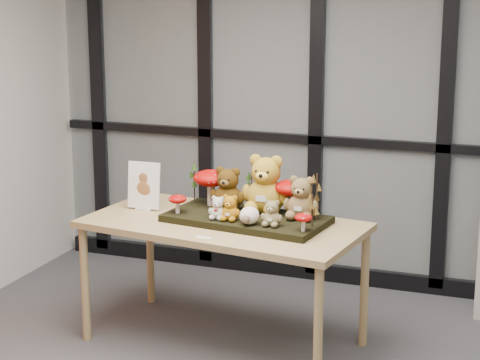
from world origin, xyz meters
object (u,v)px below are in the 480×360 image
at_px(bear_small_yellow, 230,206).
at_px(mushroom_back_right, 292,195).
at_px(plush_cream_hedgehog, 250,215).
at_px(mushroom_front_right, 303,221).
at_px(bear_white_bow, 218,206).
at_px(sign_holder, 144,188).
at_px(display_table, 223,233).
at_px(mushroom_front_left, 178,203).
at_px(bear_brown_medium, 228,186).
at_px(diorama_tray, 246,219).
at_px(bear_beige_small, 272,211).
at_px(bear_tan_back, 302,195).
at_px(bear_pooh_yellow, 266,181).
at_px(mushroom_back_left, 211,186).

height_order(bear_small_yellow, mushroom_back_right, mushroom_back_right).
height_order(plush_cream_hedgehog, mushroom_front_right, plush_cream_hedgehog).
bearing_deg(plush_cream_hedgehog, bear_white_bow, 176.82).
height_order(plush_cream_hedgehog, sign_holder, sign_holder).
xyz_separation_m(display_table, mushroom_front_left, (-0.28, -0.04, 0.17)).
bearing_deg(bear_white_bow, plush_cream_hedgehog, -3.18).
distance_m(display_table, bear_brown_medium, 0.29).
distance_m(diorama_tray, sign_holder, 0.71).
relative_size(diorama_tray, mushroom_front_left, 7.62).
distance_m(display_table, sign_holder, 0.61).
bearing_deg(bear_white_bow, bear_beige_small, 3.53).
xyz_separation_m(plush_cream_hedgehog, mushroom_back_right, (0.16, 0.30, 0.06)).
bearing_deg(bear_brown_medium, mushroom_front_left, -136.96).
distance_m(diorama_tray, bear_beige_small, 0.27).
xyz_separation_m(diorama_tray, bear_beige_small, (0.21, -0.15, 0.10)).
relative_size(bear_tan_back, plush_cream_hedgehog, 2.46).
relative_size(bear_pooh_yellow, mushroom_front_left, 3.12).
xyz_separation_m(bear_tan_back, mushroom_back_right, (-0.08, 0.07, -0.03)).
height_order(display_table, mushroom_front_right, mushroom_front_right).
relative_size(plush_cream_hedgehog, mushroom_front_left, 0.92).
relative_size(plush_cream_hedgehog, mushroom_back_left, 0.46).
height_order(bear_small_yellow, mushroom_front_left, bear_small_yellow).
bearing_deg(diorama_tray, sign_holder, -176.53).
distance_m(bear_small_yellow, mushroom_front_right, 0.46).
xyz_separation_m(mushroom_back_left, mushroom_front_right, (0.69, -0.34, -0.07)).
bearing_deg(diorama_tray, bear_brown_medium, 156.18).
height_order(bear_tan_back, mushroom_back_left, bear_tan_back).
bearing_deg(mushroom_front_left, bear_white_bow, -7.50).
distance_m(bear_small_yellow, bear_white_bow, 0.07).
bearing_deg(mushroom_back_right, sign_holder, -174.95).
bearing_deg(bear_beige_small, display_table, 170.48).
bearing_deg(display_table, bear_beige_small, -9.52).
bearing_deg(plush_cream_hedgehog, mushroom_front_left, 178.65).
distance_m(display_table, plush_cream_hedgehog, 0.29).
bearing_deg(bear_pooh_yellow, mushroom_front_left, -149.03).
distance_m(bear_white_bow, plush_cream_hedgehog, 0.21).
bearing_deg(mushroom_back_left, bear_white_bow, -60.75).
bearing_deg(plush_cream_hedgehog, mushroom_back_left, 146.56).
bearing_deg(mushroom_front_right, bear_pooh_yellow, 136.27).
distance_m(mushroom_back_right, mushroom_front_right, 0.36).
relative_size(mushroom_front_left, sign_holder, 0.41).
relative_size(diorama_tray, mushroom_front_right, 8.49).
bearing_deg(diorama_tray, mushroom_front_right, -17.21).
relative_size(bear_beige_small, mushroom_back_left, 0.69).
relative_size(bear_pooh_yellow, mushroom_back_left, 1.57).
relative_size(plush_cream_hedgehog, mushroom_back_right, 0.50).
xyz_separation_m(diorama_tray, bear_brown_medium, (-0.15, 0.09, 0.17)).
xyz_separation_m(bear_white_bow, mushroom_front_right, (0.53, -0.06, -0.02)).
xyz_separation_m(bear_small_yellow, mushroom_front_right, (0.46, -0.06, -0.03)).
bearing_deg(bear_beige_small, diorama_tray, 151.95).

